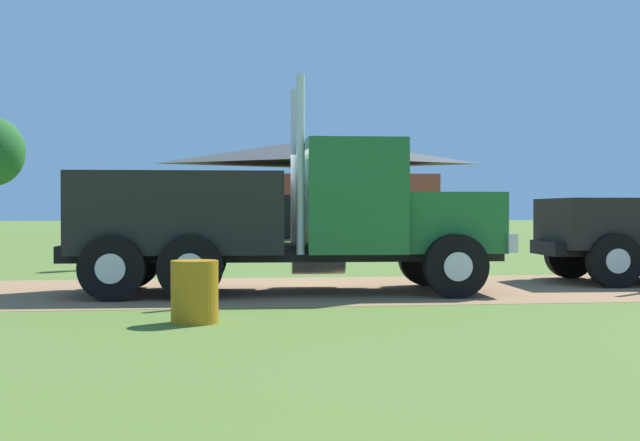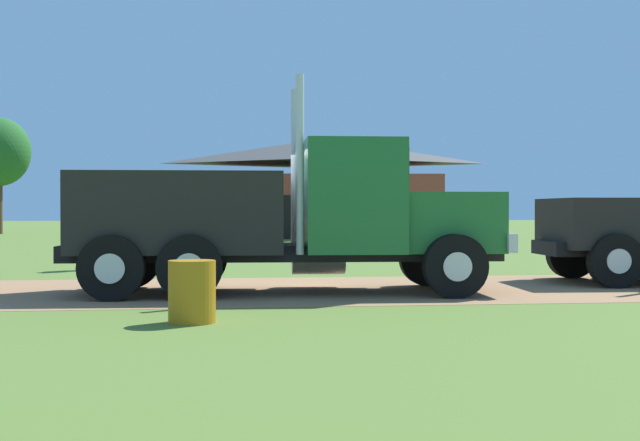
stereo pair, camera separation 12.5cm
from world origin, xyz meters
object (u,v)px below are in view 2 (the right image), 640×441
(truck_foreground_white, at_px, (280,218))
(shed_building, at_px, (324,189))
(visitor_far_side, at_px, (87,235))
(steel_barrel, at_px, (192,292))

(truck_foreground_white, xyz_separation_m, shed_building, (4.65, 30.37, 1.26))
(truck_foreground_white, bearing_deg, visitor_far_side, 124.81)
(visitor_far_side, bearing_deg, steel_barrel, -74.24)
(steel_barrel, distance_m, shed_building, 34.81)
(visitor_far_side, xyz_separation_m, shed_building, (8.90, 24.26, 1.74))
(steel_barrel, height_order, shed_building, shed_building)
(truck_foreground_white, height_order, visitor_far_side, truck_foreground_white)
(truck_foreground_white, bearing_deg, steel_barrel, -110.61)
(truck_foreground_white, relative_size, shed_building, 0.59)
(visitor_far_side, xyz_separation_m, steel_barrel, (2.81, -9.94, -0.44))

